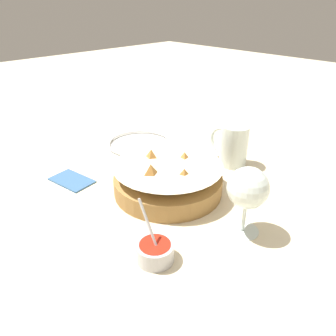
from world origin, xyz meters
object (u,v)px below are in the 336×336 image
(sauce_cup, at_px, (155,251))
(food_basket, at_px, (168,179))
(wine_glass, at_px, (248,190))
(beer_mug, at_px, (233,147))
(side_plate, at_px, (140,144))

(sauce_cup, bearing_deg, food_basket, -50.13)
(sauce_cup, xyz_separation_m, wine_glass, (-0.06, -0.18, 0.08))
(sauce_cup, relative_size, beer_mug, 0.96)
(beer_mug, bearing_deg, food_basket, 84.57)
(sauce_cup, relative_size, wine_glass, 0.80)
(wine_glass, relative_size, side_plate, 0.68)
(wine_glass, bearing_deg, side_plate, -14.61)
(beer_mug, bearing_deg, side_plate, 20.84)
(food_basket, distance_m, sauce_cup, 0.23)
(wine_glass, bearing_deg, sauce_cup, 70.45)
(side_plate, bearing_deg, sauce_cup, 143.14)
(food_basket, relative_size, sauce_cup, 2.27)
(sauce_cup, bearing_deg, wine_glass, -109.55)
(wine_glass, xyz_separation_m, side_plate, (0.47, -0.12, -0.09))
(food_basket, xyz_separation_m, sauce_cup, (-0.15, 0.18, -0.01))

